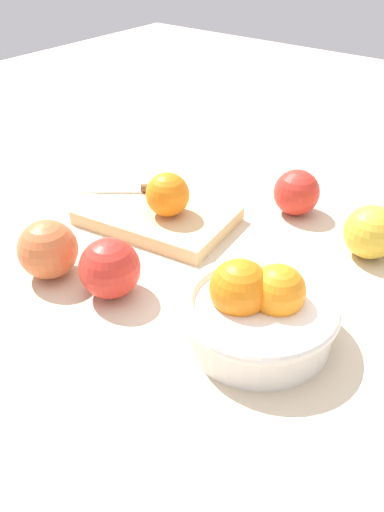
% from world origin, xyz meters
% --- Properties ---
extents(ground_plane, '(2.40, 2.40, 0.00)m').
position_xyz_m(ground_plane, '(0.00, 0.00, 0.00)').
color(ground_plane, beige).
extents(bowl, '(0.19, 0.19, 0.10)m').
position_xyz_m(bowl, '(-0.11, 0.13, 0.04)').
color(bowl, white).
rests_on(bowl, ground_plane).
extents(cutting_board, '(0.25, 0.18, 0.02)m').
position_xyz_m(cutting_board, '(0.16, -0.00, 0.01)').
color(cutting_board, '#DBB77F').
rests_on(cutting_board, ground_plane).
extents(orange_on_board, '(0.07, 0.07, 0.07)m').
position_xyz_m(orange_on_board, '(0.14, 0.00, 0.06)').
color(orange_on_board, orange).
rests_on(orange_on_board, cutting_board).
extents(knife, '(0.13, 0.11, 0.01)m').
position_xyz_m(knife, '(0.23, -0.02, 0.03)').
color(knife, silver).
rests_on(knife, cutting_board).
extents(apple_back_right, '(0.08, 0.08, 0.08)m').
position_xyz_m(apple_back_right, '(0.08, 0.18, 0.04)').
color(apple_back_right, red).
rests_on(apple_back_right, ground_plane).
extents(apple_back_right_2, '(0.08, 0.08, 0.08)m').
position_xyz_m(apple_back_right_2, '(0.18, 0.20, 0.04)').
color(apple_back_right_2, '#CC6638').
rests_on(apple_back_right_2, ground_plane).
extents(apple_front_center, '(0.07, 0.07, 0.07)m').
position_xyz_m(apple_front_center, '(-0.00, -0.16, 0.04)').
color(apple_front_center, red).
rests_on(apple_front_center, ground_plane).
extents(apple_front_left_2, '(0.08, 0.08, 0.08)m').
position_xyz_m(apple_front_left_2, '(-0.14, -0.12, 0.04)').
color(apple_front_left_2, gold).
rests_on(apple_front_left_2, ground_plane).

